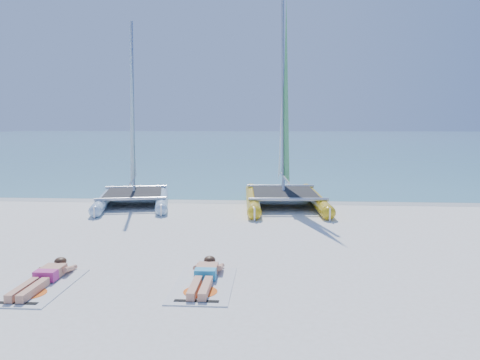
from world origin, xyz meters
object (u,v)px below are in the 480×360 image
object	(u,v)px
sunbather_a	(45,277)
sunbather_b	(205,275)
catamaran_blue	(132,147)
towel_a	(39,287)
catamaran_yellow	(283,137)
towel_b	(203,285)

from	to	relation	value
sunbather_a	sunbather_b	world-z (taller)	same
catamaran_blue	towel_a	size ratio (longest dim) A/B	3.48
catamaran_blue	catamaran_yellow	world-z (taller)	catamaran_yellow
catamaran_yellow	towel_b	bearing A→B (deg)	-104.08
sunbather_a	catamaran_yellow	bearing A→B (deg)	62.89
catamaran_yellow	sunbather_a	size ratio (longest dim) A/B	4.14
sunbather_a	towel_b	xyz separation A→B (m)	(2.75, 0.07, -0.11)
towel_b	sunbather_b	world-z (taller)	sunbather_b
catamaran_blue	towel_b	size ratio (longest dim) A/B	3.48
towel_a	sunbather_a	bearing A→B (deg)	90.00
catamaran_yellow	sunbather_a	bearing A→B (deg)	-120.71
sunbather_b	catamaran_blue	bearing A→B (deg)	114.91
catamaran_yellow	sunbather_b	xyz separation A→B (m)	(-1.53, -8.10, -2.13)
catamaran_blue	sunbather_b	world-z (taller)	catamaran_blue
towel_b	catamaran_yellow	bearing A→B (deg)	79.52
towel_b	towel_a	bearing A→B (deg)	-174.48
towel_a	towel_b	bearing A→B (deg)	5.52
catamaran_blue	catamaran_yellow	xyz separation A→B (m)	(5.03, 0.57, 0.33)
towel_b	sunbather_b	xyz separation A→B (m)	(0.00, 0.19, 0.11)
sunbather_a	sunbather_b	distance (m)	2.76
catamaran_yellow	sunbather_a	distance (m)	9.64
towel_a	towel_b	xyz separation A→B (m)	(2.75, 0.27, 0.00)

